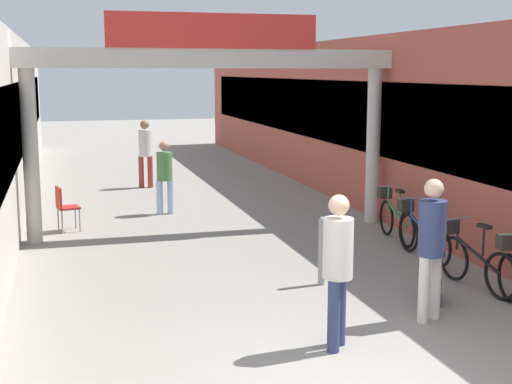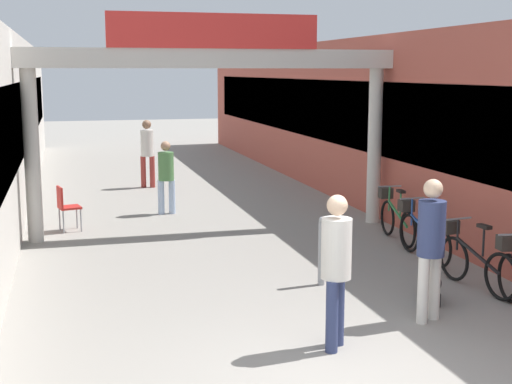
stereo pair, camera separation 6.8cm
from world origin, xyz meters
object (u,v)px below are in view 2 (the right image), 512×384
at_px(pedestrian_companion, 336,261).
at_px(bicycle_green_farthest, 395,217).
at_px(pedestrian_elderly_walking, 147,149).
at_px(dog_on_leash, 432,281).
at_px(bollard_post_metal, 322,250).
at_px(cafe_chair_red_nearer, 65,204).
at_px(pedestrian_carrying_crate, 166,173).
at_px(pedestrian_with_dog, 431,240).
at_px(bicycle_blue_third, 421,232).
at_px(bicycle_black_second, 472,258).

xyz_separation_m(pedestrian_companion, bicycle_green_farthest, (2.98, 4.64, -0.58)).
distance_m(pedestrian_elderly_walking, bicycle_green_farthest, 8.19).
distance_m(dog_on_leash, bicycle_green_farthest, 3.60).
height_order(bollard_post_metal, cafe_chair_red_nearer, bollard_post_metal).
xyz_separation_m(pedestrian_carrying_crate, cafe_chair_red_nearer, (-2.14, -1.22, -0.37)).
bearing_deg(pedestrian_elderly_walking, dog_on_leash, -76.11).
bearing_deg(pedestrian_elderly_walking, pedestrian_with_dog, -78.88).
relative_size(pedestrian_with_dog, bollard_post_metal, 1.77).
distance_m(pedestrian_companion, bicycle_blue_third, 4.43).
height_order(bicycle_green_farthest, cafe_chair_red_nearer, bicycle_green_farthest).
distance_m(bicycle_blue_third, bollard_post_metal, 2.38).
distance_m(pedestrian_carrying_crate, bicycle_green_farthest, 5.18).
bearing_deg(dog_on_leash, pedestrian_elderly_walking, 103.89).
bearing_deg(pedestrian_companion, dog_on_leash, 32.95).
relative_size(dog_on_leash, bicycle_black_second, 0.39).
height_order(pedestrian_with_dog, pedestrian_companion, pedestrian_with_dog).
bearing_deg(pedestrian_with_dog, bicycle_green_farthest, 69.60).
relative_size(pedestrian_with_dog, dog_on_leash, 2.73).
xyz_separation_m(pedestrian_companion, pedestrian_elderly_walking, (-0.77, 11.90, 0.03)).
height_order(pedestrian_carrying_crate, bicycle_green_farthest, pedestrian_carrying_crate).
height_order(pedestrian_carrying_crate, bicycle_black_second, pedestrian_carrying_crate).
distance_m(dog_on_leash, bicycle_blue_third, 2.36).
height_order(pedestrian_companion, dog_on_leash, pedestrian_companion).
bearing_deg(cafe_chair_red_nearer, bicycle_green_farthest, -21.40).
distance_m(pedestrian_carrying_crate, bollard_post_metal, 6.03).
height_order(dog_on_leash, bicycle_black_second, bicycle_black_second).
distance_m(pedestrian_companion, bollard_post_metal, 2.49).
relative_size(bicycle_blue_third, bollard_post_metal, 1.66).
distance_m(bicycle_black_second, bollard_post_metal, 2.16).
distance_m(pedestrian_with_dog, pedestrian_carrying_crate, 7.95).
height_order(bicycle_black_second, cafe_chair_red_nearer, bicycle_black_second).
bearing_deg(pedestrian_with_dog, dog_on_leash, 58.42).
bearing_deg(pedestrian_carrying_crate, pedestrian_elderly_walking, 89.88).
bearing_deg(cafe_chair_red_nearer, bollard_post_metal, -51.99).
xyz_separation_m(pedestrian_with_dog, pedestrian_companion, (-1.46, -0.54, -0.02)).
bearing_deg(pedestrian_carrying_crate, bicycle_blue_third, -53.09).
xyz_separation_m(pedestrian_elderly_walking, dog_on_leash, (2.64, -10.68, -0.76)).
xyz_separation_m(bollard_post_metal, cafe_chair_red_nearer, (-3.61, 4.62, 0.02)).
distance_m(pedestrian_companion, bicycle_green_farthest, 5.55).
distance_m(pedestrian_elderly_walking, bicycle_black_second, 10.86).
xyz_separation_m(pedestrian_companion, bicycle_blue_third, (2.83, 3.36, -0.58)).
height_order(pedestrian_with_dog, cafe_chair_red_nearer, pedestrian_with_dog).
bearing_deg(cafe_chair_red_nearer, bicycle_black_second, -43.26).
distance_m(pedestrian_elderly_walking, cafe_chair_red_nearer, 5.42).
distance_m(bicycle_blue_third, cafe_chair_red_nearer, 6.78).
height_order(bicycle_blue_third, cafe_chair_red_nearer, bicycle_blue_third).
relative_size(pedestrian_carrying_crate, dog_on_leash, 2.42).
relative_size(pedestrian_companion, pedestrian_elderly_walking, 0.97).
bearing_deg(pedestrian_carrying_crate, pedestrian_with_dog, -73.63).
relative_size(pedestrian_companion, bicycle_black_second, 1.05).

